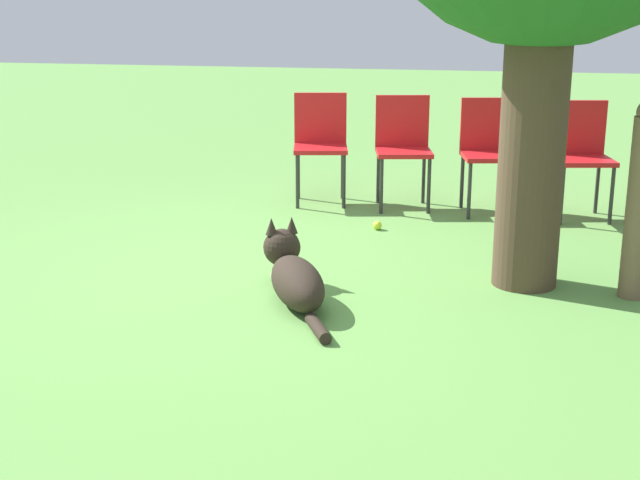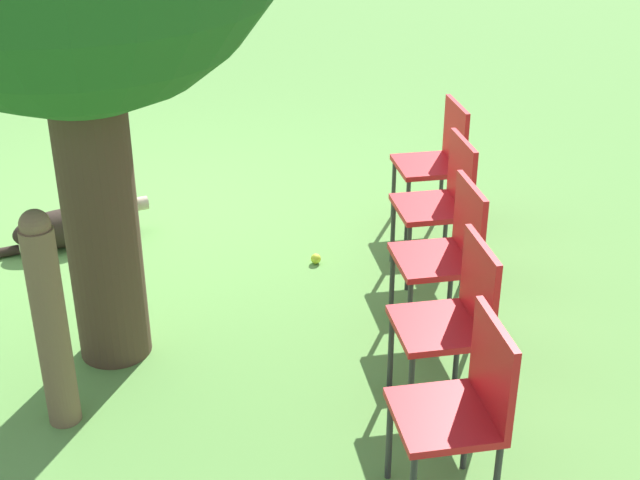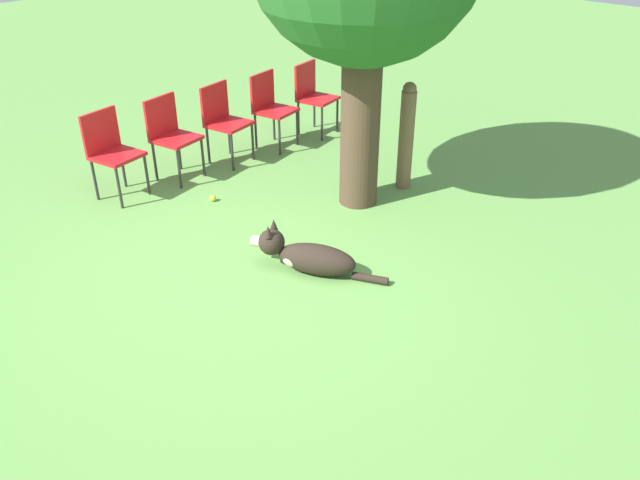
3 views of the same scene
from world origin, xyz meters
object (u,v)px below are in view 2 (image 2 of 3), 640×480
Objects in this scene: dog at (78,223)px; red_chair_0 at (439,156)px; red_chair_2 at (448,248)px; red_chair_3 at (455,314)px; red_chair_4 at (464,401)px; tennis_ball at (316,259)px; red_chair_1 at (443,197)px; fence_post at (50,320)px.

dog is 2.54m from red_chair_0.
red_chair_3 is (0.04, 0.70, 0.00)m from red_chair_2.
red_chair_0 is at bearing -104.91° from red_chair_2.
red_chair_0 and red_chair_3 have the same top height.
dog is 1.24× the size of red_chair_2.
red_chair_2 is 1.00× the size of red_chair_4.
tennis_ball is at bearing 24.08° from red_chair_0.
red_chair_3 is (0.07, 1.39, 0.00)m from red_chair_1.
red_chair_3 is 1.00× the size of red_chair_4.
dog is at bearing -19.98° from red_chair_1.
red_chair_1 is at bearing 173.54° from tennis_ball.
red_chair_4 is (0.07, 1.39, 0.00)m from red_chair_2.
fence_post reaches higher than red_chair_4.
red_chair_0 is at bearing -104.91° from red_chair_3.
red_chair_0 is 13.30× the size of tennis_ball.
red_chair_0 is 1.00× the size of red_chair_1.
dog is 16.47× the size of tennis_ball.
fence_post is at bearing 26.52° from red_chair_1.
red_chair_0 is (-2.48, -0.35, 0.38)m from dog.
dog is at bearing -35.32° from red_chair_2.
red_chair_1 is 13.30× the size of tennis_ball.
red_chair_4 is at bearing 75.09° from red_chair_0.
fence_post is 1.27× the size of red_chair_3.
red_chair_1 is 0.70m from red_chair_2.
fence_post reaches higher than red_chair_1.
red_chair_4 is at bearing -72.49° from dog.
red_chair_3 is at bearing 75.09° from red_chair_2.
red_chair_0 reaches higher than dog.
red_chair_4 is at bearing 75.09° from red_chair_1.
fence_post is at bearing 12.45° from red_chair_2.
tennis_ball is (0.72, -1.48, -0.50)m from red_chair_3.
red_chair_2 reaches higher than tennis_ball.
red_chair_2 is at bearing 75.09° from red_chair_1.
tennis_ball is at bearing -125.63° from fence_post.
dog is at bearing -48.15° from red_chair_3.
red_chair_0 is at bearing -131.78° from fence_post.
red_chair_3 is at bearing -62.54° from dog.
tennis_ball is (0.84, 0.61, -0.50)m from red_chair_0.
dog is 2.03m from fence_post.
red_chair_0 is 2.09m from red_chair_3.
fence_post is 1.93m from red_chair_3.
red_chair_0 is 2.79m from red_chair_4.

